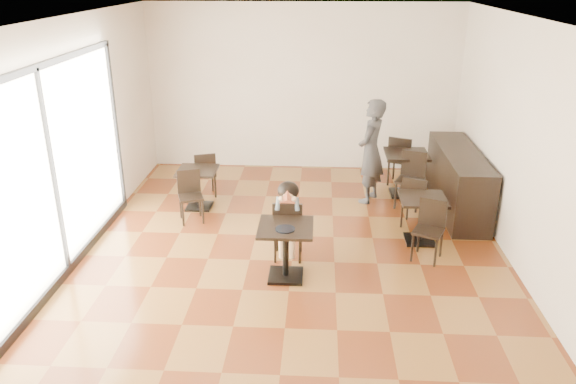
# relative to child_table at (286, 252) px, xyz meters

# --- Properties ---
(floor) EXTENTS (6.00, 8.00, 0.01)m
(floor) POSITION_rel_child_table_xyz_m (0.06, 0.43, -0.37)
(floor) COLOR brown
(floor) RESTS_ON ground
(ceiling) EXTENTS (6.00, 8.00, 0.01)m
(ceiling) POSITION_rel_child_table_xyz_m (0.06, 0.43, 2.83)
(ceiling) COLOR silver
(ceiling) RESTS_ON floor
(wall_back) EXTENTS (6.00, 0.01, 3.20)m
(wall_back) POSITION_rel_child_table_xyz_m (0.06, 4.43, 1.23)
(wall_back) COLOR white
(wall_back) RESTS_ON floor
(wall_front) EXTENTS (6.00, 0.01, 3.20)m
(wall_front) POSITION_rel_child_table_xyz_m (0.06, -3.57, 1.23)
(wall_front) COLOR white
(wall_front) RESTS_ON floor
(wall_left) EXTENTS (0.01, 8.00, 3.20)m
(wall_left) POSITION_rel_child_table_xyz_m (-2.94, 0.43, 1.23)
(wall_left) COLOR white
(wall_left) RESTS_ON floor
(wall_right) EXTENTS (0.01, 8.00, 3.20)m
(wall_right) POSITION_rel_child_table_xyz_m (3.06, 0.43, 1.23)
(wall_right) COLOR white
(wall_right) RESTS_ON floor
(storefront_window) EXTENTS (0.04, 4.50, 2.60)m
(storefront_window) POSITION_rel_child_table_xyz_m (-2.91, -0.07, 1.03)
(storefront_window) COLOR white
(storefront_window) RESTS_ON floor
(child_table) EXTENTS (0.70, 0.70, 0.73)m
(child_table) POSITION_rel_child_table_xyz_m (0.00, 0.00, 0.00)
(child_table) COLOR black
(child_table) RESTS_ON floor
(child_chair) EXTENTS (0.40, 0.40, 0.88)m
(child_chair) POSITION_rel_child_table_xyz_m (-0.00, 0.55, 0.07)
(child_chair) COLOR black
(child_chair) RESTS_ON floor
(child) EXTENTS (0.40, 0.56, 1.11)m
(child) POSITION_rel_child_table_xyz_m (0.00, 0.55, 0.19)
(child) COLOR slate
(child) RESTS_ON child_chair
(plate) EXTENTS (0.25, 0.25, 0.01)m
(plate) POSITION_rel_child_table_xyz_m (0.00, -0.10, 0.37)
(plate) COLOR black
(plate) RESTS_ON child_table
(pizza_slice) EXTENTS (0.26, 0.20, 0.06)m
(pizza_slice) POSITION_rel_child_table_xyz_m (0.00, 0.36, 0.60)
(pizza_slice) COLOR tan
(pizza_slice) RESTS_ON child
(adult_patron) EXTENTS (0.65, 0.77, 1.78)m
(adult_patron) POSITION_rel_child_table_xyz_m (1.27, 2.70, 0.52)
(adult_patron) COLOR #37373C
(adult_patron) RESTS_ON floor
(cafe_table_mid) EXTENTS (0.87, 0.87, 0.70)m
(cafe_table_mid) POSITION_rel_child_table_xyz_m (1.91, 1.15, -0.02)
(cafe_table_mid) COLOR black
(cafe_table_mid) RESTS_ON floor
(cafe_table_left) EXTENTS (0.82, 0.82, 0.68)m
(cafe_table_left) POSITION_rel_child_table_xyz_m (-1.60, 2.22, -0.03)
(cafe_table_left) COLOR black
(cafe_table_left) RESTS_ON floor
(cafe_table_back) EXTENTS (0.97, 0.97, 0.78)m
(cafe_table_back) POSITION_rel_child_table_xyz_m (1.92, 3.00, 0.02)
(cafe_table_back) COLOR black
(cafe_table_back) RESTS_ON floor
(chair_mid_a) EXTENTS (0.50, 0.50, 0.84)m
(chair_mid_a) POSITION_rel_child_table_xyz_m (1.91, 1.70, 0.05)
(chair_mid_a) COLOR black
(chair_mid_a) RESTS_ON floor
(chair_mid_b) EXTENTS (0.50, 0.50, 0.84)m
(chair_mid_b) POSITION_rel_child_table_xyz_m (1.91, 0.60, 0.05)
(chair_mid_b) COLOR black
(chair_mid_b) RESTS_ON floor
(chair_left_a) EXTENTS (0.47, 0.47, 0.81)m
(chair_left_a) POSITION_rel_child_table_xyz_m (-1.60, 2.77, 0.04)
(chair_left_a) COLOR black
(chair_left_a) RESTS_ON floor
(chair_left_b) EXTENTS (0.47, 0.47, 0.81)m
(chair_left_b) POSITION_rel_child_table_xyz_m (-1.60, 1.67, 0.04)
(chair_left_b) COLOR black
(chair_left_b) RESTS_ON floor
(chair_back_a) EXTENTS (0.55, 0.55, 0.94)m
(chair_back_a) POSITION_rel_child_table_xyz_m (1.92, 3.55, 0.10)
(chair_back_a) COLOR black
(chair_back_a) RESTS_ON floor
(chair_back_b) EXTENTS (0.55, 0.55, 0.94)m
(chair_back_b) POSITION_rel_child_table_xyz_m (1.92, 2.45, 0.10)
(chair_back_b) COLOR black
(chair_back_b) RESTS_ON floor
(service_counter) EXTENTS (0.60, 2.40, 1.00)m
(service_counter) POSITION_rel_child_table_xyz_m (2.71, 2.43, 0.13)
(service_counter) COLOR black
(service_counter) RESTS_ON floor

